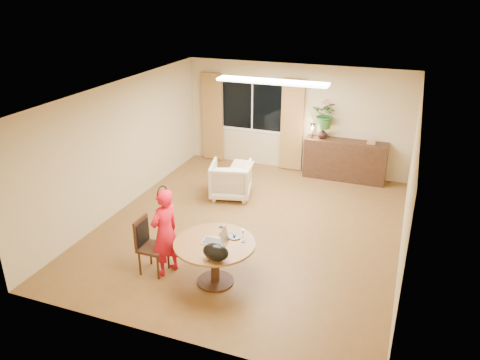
% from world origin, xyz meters
% --- Properties ---
extents(floor, '(6.50, 6.50, 0.00)m').
position_xyz_m(floor, '(0.00, 0.00, 0.00)').
color(floor, brown).
rests_on(floor, ground).
extents(ceiling, '(6.50, 6.50, 0.00)m').
position_xyz_m(ceiling, '(0.00, 0.00, 2.60)').
color(ceiling, white).
rests_on(ceiling, wall_back).
extents(wall_back, '(5.50, 0.00, 5.50)m').
position_xyz_m(wall_back, '(0.00, 3.25, 1.30)').
color(wall_back, '#CBB984').
rests_on(wall_back, floor).
extents(wall_left, '(0.00, 6.50, 6.50)m').
position_xyz_m(wall_left, '(-2.75, 0.00, 1.30)').
color(wall_left, '#CBB984').
rests_on(wall_left, floor).
extents(wall_right, '(0.00, 6.50, 6.50)m').
position_xyz_m(wall_right, '(2.75, 0.00, 1.30)').
color(wall_right, '#CBB984').
rests_on(wall_right, floor).
extents(window, '(1.70, 0.03, 1.30)m').
position_xyz_m(window, '(-1.10, 3.23, 1.50)').
color(window, white).
rests_on(window, wall_back).
extents(curtain_left, '(0.55, 0.08, 2.25)m').
position_xyz_m(curtain_left, '(-2.15, 3.15, 1.15)').
color(curtain_left, '#926030').
rests_on(curtain_left, wall_back).
extents(curtain_right, '(0.55, 0.08, 2.25)m').
position_xyz_m(curtain_right, '(-0.05, 3.15, 1.15)').
color(curtain_right, '#926030').
rests_on(curtain_right, wall_back).
extents(ceiling_panel, '(2.20, 0.35, 0.05)m').
position_xyz_m(ceiling_panel, '(0.00, 1.20, 2.57)').
color(ceiling_panel, white).
rests_on(ceiling_panel, ceiling).
extents(dining_table, '(1.25, 1.25, 0.71)m').
position_xyz_m(dining_table, '(0.09, -1.89, 0.56)').
color(dining_table, brown).
rests_on(dining_table, floor).
extents(dining_chair, '(0.45, 0.41, 0.94)m').
position_xyz_m(dining_chair, '(-0.95, -1.97, 0.47)').
color(dining_chair, black).
rests_on(dining_chair, floor).
extents(child, '(0.62, 0.51, 1.46)m').
position_xyz_m(child, '(-0.76, -1.90, 0.73)').
color(child, '#B5280D').
rests_on(child, floor).
extents(laptop, '(0.39, 0.28, 0.25)m').
position_xyz_m(laptop, '(0.07, -1.87, 0.84)').
color(laptop, '#B7B7BC').
rests_on(laptop, dining_table).
extents(tumbler, '(0.10, 0.10, 0.11)m').
position_xyz_m(tumbler, '(0.08, -1.60, 0.77)').
color(tumbler, white).
rests_on(tumbler, dining_table).
extents(wine_glass, '(0.09, 0.09, 0.21)m').
position_xyz_m(wine_glass, '(0.48, -1.71, 0.82)').
color(wine_glass, white).
rests_on(wine_glass, dining_table).
extents(pot_lid, '(0.26, 0.26, 0.04)m').
position_xyz_m(pot_lid, '(0.31, -1.63, 0.73)').
color(pot_lid, white).
rests_on(pot_lid, dining_table).
extents(handbag, '(0.44, 0.34, 0.26)m').
position_xyz_m(handbag, '(0.29, -2.32, 0.84)').
color(handbag, black).
rests_on(handbag, dining_table).
extents(armchair, '(1.02, 1.04, 0.79)m').
position_xyz_m(armchair, '(-0.86, 1.16, 0.39)').
color(armchair, beige).
rests_on(armchair, floor).
extents(throw, '(0.46, 0.56, 0.03)m').
position_xyz_m(throw, '(-0.61, 1.10, 0.80)').
color(throw, beige).
rests_on(throw, armchair).
extents(sideboard, '(1.89, 0.46, 0.95)m').
position_xyz_m(sideboard, '(1.30, 3.01, 0.47)').
color(sideboard, black).
rests_on(sideboard, floor).
extents(vase, '(0.30, 0.30, 0.25)m').
position_xyz_m(vase, '(0.72, 3.01, 1.07)').
color(vase, black).
rests_on(vase, sideboard).
extents(bouquet, '(0.66, 0.59, 0.66)m').
position_xyz_m(bouquet, '(0.78, 3.01, 1.53)').
color(bouquet, '#2B6325').
rests_on(bouquet, vase).
extents(book_stack, '(0.21, 0.17, 0.08)m').
position_xyz_m(book_stack, '(1.85, 3.01, 0.99)').
color(book_stack, '#95704C').
rests_on(book_stack, sideboard).
extents(desk_lamp, '(0.17, 0.17, 0.36)m').
position_xyz_m(desk_lamp, '(0.49, 2.96, 1.13)').
color(desk_lamp, black).
rests_on(desk_lamp, sideboard).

